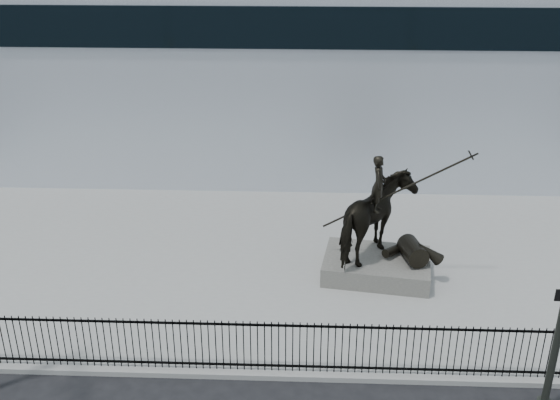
{
  "coord_description": "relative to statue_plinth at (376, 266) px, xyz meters",
  "views": [
    {
      "loc": [
        1.11,
        -12.51,
        11.16
      ],
      "look_at": [
        0.36,
        6.0,
        2.9
      ],
      "focal_mm": 42.0,
      "sensor_mm": 36.0,
      "label": 1
    }
  ],
  "objects": [
    {
      "name": "plaza",
      "position": [
        -3.51,
        0.74,
        -0.39
      ],
      "size": [
        30.0,
        12.0,
        0.15
      ],
      "primitive_type": "cube",
      "color": "gray",
      "rests_on": "ground"
    },
    {
      "name": "statue_plinth",
      "position": [
        0.0,
        0.0,
        0.0
      ],
      "size": [
        3.71,
        2.83,
        0.64
      ],
      "primitive_type": "cube",
      "rotation": [
        0.0,
        0.0,
        -0.15
      ],
      "color": "#53504C",
      "rests_on": "plaza"
    },
    {
      "name": "picket_fence",
      "position": [
        -3.51,
        -5.01,
        0.43
      ],
      "size": [
        22.1,
        0.1,
        1.5
      ],
      "color": "black",
      "rests_on": "plaza"
    },
    {
      "name": "building",
      "position": [
        -3.51,
        13.74,
        4.03
      ],
      "size": [
        44.0,
        14.0,
        9.0
      ],
      "primitive_type": "cube",
      "color": "silver",
      "rests_on": "ground"
    },
    {
      "name": "equestrian_statue",
      "position": [
        0.06,
        -0.01,
        1.65
      ],
      "size": [
        4.31,
        3.01,
        3.69
      ],
      "rotation": [
        0.0,
        0.0,
        -0.15
      ],
      "color": "black",
      "rests_on": "statue_plinth"
    }
  ]
}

